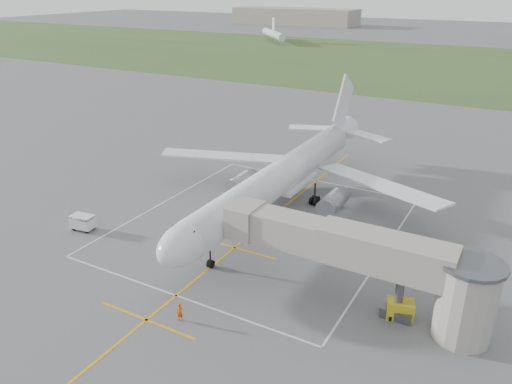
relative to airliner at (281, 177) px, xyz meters
The scene contains 11 objects.
ground 4.46m from the airliner, 90.00° to the right, with size 700.00×700.00×0.00m, color #5C5C5E.
grass_strip 129.32m from the airliner, 90.00° to the left, with size 700.00×120.00×0.02m, color #375826.
apron_markings 7.90m from the airliner, 90.00° to the right, with size 28.20×60.00×0.01m.
airliner is the anchor object (origin of this frame).
jet_bridge 21.22m from the airliner, 42.19° to the right, with size 23.40×5.00×7.20m.
gpu_unit 23.33m from the airliner, 37.82° to the right, with size 2.51×2.07×1.64m.
baggage_cart 23.37m from the airliner, 137.56° to the right, with size 2.73×1.86×1.77m.
ramp_worker_nose 23.80m from the airliner, 83.93° to the right, with size 0.59×0.39×1.63m, color #DC4A06.
ramp_worker_wing 7.55m from the airliner, 169.79° to the left, with size 0.93×0.72×1.91m, color red.
distant_hangars 264.94m from the airliner, 93.50° to the left, with size 345.00×49.00×12.00m.
distant_aircraft 176.60m from the airliner, 86.90° to the left, with size 217.72×47.35×8.85m.
Camera 1 is at (24.55, -49.14, 25.91)m, focal length 35.00 mm.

